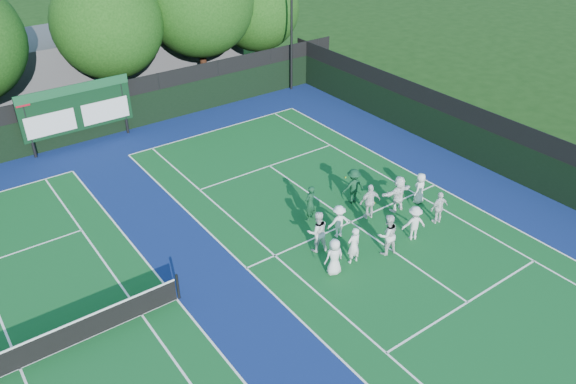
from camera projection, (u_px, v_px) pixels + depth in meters
ground at (366, 233)px, 24.17m from camera, size 120.00×120.00×0.00m
court_apron at (235, 273)px, 21.85m from camera, size 34.00×32.00×0.01m
near_court at (351, 222)px, 24.86m from camera, size 11.05×23.85×0.01m
left_court at (20, 368)px, 17.84m from camera, size 11.05×23.85×0.01m
back_fence at (95, 116)px, 31.52m from camera, size 34.00×0.08×3.00m
divider_fence_right at (485, 142)px, 28.67m from camera, size 0.08×32.00×3.00m
scoreboard at (76, 108)px, 30.29m from camera, size 6.00×0.21×3.55m
clubhouse at (110, 55)px, 38.72m from camera, size 18.00×6.00×4.00m
tennis_net at (16, 358)px, 17.59m from camera, size 11.30×0.10×1.10m
tree_c at (110, 26)px, 33.46m from camera, size 6.56×6.56×8.61m
tree_d at (200, 3)px, 36.26m from camera, size 7.24×7.24×9.48m
tree_e at (258, 10)px, 39.05m from camera, size 5.89×5.89×7.72m
tennis_ball_0 at (338, 253)px, 22.91m from camera, size 0.07×0.07×0.07m
tennis_ball_1 at (346, 177)px, 28.20m from camera, size 0.07×0.07×0.07m
tennis_ball_2 at (414, 214)px, 25.34m from camera, size 0.07×0.07×0.07m
tennis_ball_3 at (315, 233)px, 24.09m from camera, size 0.07×0.07×0.07m
tennis_ball_4 at (374, 203)px, 26.15m from camera, size 0.07×0.07×0.07m
player_front_0 at (334, 257)px, 21.47m from camera, size 0.84×0.61×1.58m
player_front_1 at (354, 245)px, 22.05m from camera, size 0.61×0.42×1.64m
player_front_2 at (387, 235)px, 22.51m from camera, size 1.00×0.85×1.82m
player_front_3 at (414, 223)px, 23.42m from camera, size 1.17×0.94×1.57m
player_front_4 at (439, 208)px, 24.47m from camera, size 0.95×0.50×1.54m
player_back_0 at (317, 232)px, 22.68m from camera, size 1.07×0.95×1.83m
player_back_1 at (339, 221)px, 23.59m from camera, size 1.07×0.76×1.50m
player_back_2 at (370, 201)px, 24.75m from camera, size 1.06×0.65×1.69m
player_back_3 at (398, 194)px, 25.26m from camera, size 1.65×0.63×1.75m
player_back_4 at (420, 188)px, 25.92m from camera, size 0.86×0.70×1.50m
coach_left at (310, 203)px, 24.61m from camera, size 0.71×0.56×1.71m
coach_right at (353, 186)px, 25.86m from camera, size 1.22×0.85×1.72m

